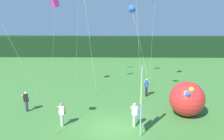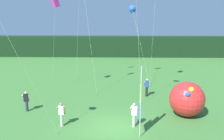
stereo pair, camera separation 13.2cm
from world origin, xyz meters
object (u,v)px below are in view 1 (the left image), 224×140
(person_near_banner, at_px, (26,101))
(kite_blue_delta_3, at_px, (132,9))
(person_mid_field, at_px, (146,87))
(person_far_right, at_px, (134,114))
(banner_flag, at_px, (141,102))
(inflatable_balloon, at_px, (187,99))
(kite_magenta_box_2, at_px, (55,3))
(person_far_left, at_px, (62,114))

(person_near_banner, bearing_deg, kite_blue_delta_3, 46.62)
(person_mid_field, distance_m, person_far_right, 6.40)
(banner_flag, height_order, kite_blue_delta_3, kite_blue_delta_3)
(inflatable_balloon, distance_m, kite_magenta_box_2, 13.83)
(kite_magenta_box_2, relative_size, kite_blue_delta_3, 1.05)
(person_mid_field, height_order, inflatable_balloon, inflatable_balloon)
(person_far_right, bearing_deg, person_mid_field, 75.66)
(person_far_right, xyz_separation_m, kite_magenta_box_2, (-6.72, 6.83, 7.54))
(banner_flag, relative_size, kite_magenta_box_2, 0.51)
(person_mid_field, relative_size, kite_magenta_box_2, 0.19)
(banner_flag, height_order, person_far_left, banner_flag)
(banner_flag, bearing_deg, person_far_left, 168.52)
(person_far_left, bearing_deg, inflatable_balloon, 12.19)
(banner_flag, height_order, person_near_banner, banner_flag)
(person_near_banner, relative_size, kite_blue_delta_3, 0.19)
(person_far_left, xyz_separation_m, inflatable_balloon, (9.02, 1.95, 0.42))
(banner_flag, relative_size, person_mid_field, 2.69)
(person_near_banner, distance_m, inflatable_balloon, 12.39)
(person_far_left, height_order, inflatable_balloon, inflatable_balloon)
(person_near_banner, distance_m, person_far_left, 4.18)
(person_near_banner, bearing_deg, person_far_right, -16.43)
(inflatable_balloon, height_order, kite_magenta_box_2, kite_magenta_box_2)
(inflatable_balloon, xyz_separation_m, kite_magenta_box_2, (-10.79, 4.93, 7.13))
(inflatable_balloon, bearing_deg, person_far_left, -167.81)
(person_far_left, distance_m, person_far_right, 4.95)
(banner_flag, relative_size, inflatable_balloon, 1.69)
(person_near_banner, height_order, person_far_left, person_far_left)
(person_mid_field, bearing_deg, kite_blue_delta_3, 101.62)
(banner_flag, relative_size, person_far_left, 2.70)
(banner_flag, xyz_separation_m, kite_blue_delta_3, (0.17, 12.82, 5.81))
(person_far_right, relative_size, inflatable_balloon, 0.63)
(person_far_right, distance_m, inflatable_balloon, 4.51)
(inflatable_balloon, bearing_deg, person_far_right, -154.93)
(person_far_left, bearing_deg, banner_flag, -11.48)
(person_near_banner, height_order, person_mid_field, person_mid_field)
(person_mid_field, bearing_deg, person_near_banner, -159.23)
(person_mid_field, bearing_deg, inflatable_balloon, -59.93)
(person_far_left, xyz_separation_m, kite_blue_delta_3, (5.40, 11.76, 7.09))
(person_near_banner, relative_size, person_far_left, 0.97)
(person_near_banner, relative_size, kite_magenta_box_2, 0.18)
(person_far_left, bearing_deg, person_near_banner, 143.37)
(person_far_right, relative_size, kite_magenta_box_2, 0.19)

